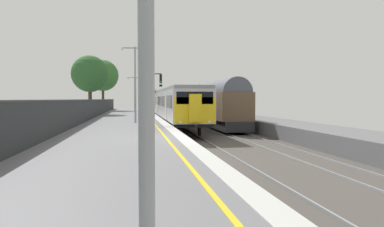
{
  "coord_description": "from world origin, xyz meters",
  "views": [
    {
      "loc": [
        -1.76,
        -15.76,
        1.75
      ],
      "look_at": [
        1.75,
        5.39,
        0.86
      ],
      "focal_mm": 32.78,
      "sensor_mm": 36.0,
      "label": 1
    }
  ],
  "objects_px": {
    "background_tree_centre": "(91,75)",
    "background_tree_left": "(102,77)",
    "signal_gantry": "(156,89)",
    "commuter_train_at_platform": "(159,102)",
    "freight_train_adjacent_track": "(192,102)",
    "speed_limit_sign": "(154,99)",
    "platform_lamp_mid": "(135,78)",
    "platform_lamp_far": "(135,91)"
  },
  "relations": [
    {
      "from": "background_tree_centre",
      "to": "background_tree_left",
      "type": "bearing_deg",
      "value": 89.2
    },
    {
      "from": "background_tree_centre",
      "to": "signal_gantry",
      "type": "bearing_deg",
      "value": -22.14
    },
    {
      "from": "commuter_train_at_platform",
      "to": "freight_train_adjacent_track",
      "type": "distance_m",
      "value": 7.77
    },
    {
      "from": "commuter_train_at_platform",
      "to": "signal_gantry",
      "type": "distance_m",
      "value": 14.74
    },
    {
      "from": "speed_limit_sign",
      "to": "background_tree_centre",
      "type": "bearing_deg",
      "value": 134.19
    },
    {
      "from": "signal_gantry",
      "to": "background_tree_left",
      "type": "bearing_deg",
      "value": 113.8
    },
    {
      "from": "signal_gantry",
      "to": "background_tree_left",
      "type": "relative_size",
      "value": 0.59
    },
    {
      "from": "commuter_train_at_platform",
      "to": "background_tree_left",
      "type": "relative_size",
      "value": 8.2
    },
    {
      "from": "freight_train_adjacent_track",
      "to": "signal_gantry",
      "type": "xyz_separation_m",
      "value": [
        -5.46,
        -7.92,
        1.5
      ]
    },
    {
      "from": "signal_gantry",
      "to": "platform_lamp_mid",
      "type": "bearing_deg",
      "value": -99.99
    },
    {
      "from": "commuter_train_at_platform",
      "to": "background_tree_centre",
      "type": "xyz_separation_m",
      "value": [
        -8.79,
        -11.59,
        3.28
      ]
    },
    {
      "from": "platform_lamp_mid",
      "to": "background_tree_centre",
      "type": "xyz_separation_m",
      "value": [
        -5.03,
        16.01,
        1.26
      ]
    },
    {
      "from": "commuter_train_at_platform",
      "to": "platform_lamp_far",
      "type": "height_order",
      "value": "platform_lamp_far"
    },
    {
      "from": "background_tree_centre",
      "to": "freight_train_adjacent_track",
      "type": "bearing_deg",
      "value": 21.1
    },
    {
      "from": "platform_lamp_far",
      "to": "background_tree_left",
      "type": "relative_size",
      "value": 0.62
    },
    {
      "from": "commuter_train_at_platform",
      "to": "speed_limit_sign",
      "type": "distance_m",
      "value": 18.83
    },
    {
      "from": "signal_gantry",
      "to": "background_tree_centre",
      "type": "height_order",
      "value": "background_tree_centre"
    },
    {
      "from": "commuter_train_at_platform",
      "to": "platform_lamp_far",
      "type": "relative_size",
      "value": 13.2
    },
    {
      "from": "freight_train_adjacent_track",
      "to": "background_tree_left",
      "type": "relative_size",
      "value": 5.62
    },
    {
      "from": "commuter_train_at_platform",
      "to": "platform_lamp_mid",
      "type": "bearing_deg",
      "value": -97.74
    },
    {
      "from": "commuter_train_at_platform",
      "to": "background_tree_left",
      "type": "bearing_deg",
      "value": 169.31
    },
    {
      "from": "freight_train_adjacent_track",
      "to": "signal_gantry",
      "type": "relative_size",
      "value": 9.47
    },
    {
      "from": "freight_train_adjacent_track",
      "to": "platform_lamp_far",
      "type": "bearing_deg",
      "value": 164.29
    },
    {
      "from": "background_tree_left",
      "to": "background_tree_centre",
      "type": "distance_m",
      "value": 13.23
    },
    {
      "from": "signal_gantry",
      "to": "speed_limit_sign",
      "type": "bearing_deg",
      "value": -95.31
    },
    {
      "from": "signal_gantry",
      "to": "speed_limit_sign",
      "type": "distance_m",
      "value": 4.33
    },
    {
      "from": "signal_gantry",
      "to": "platform_lamp_mid",
      "type": "xyz_separation_m",
      "value": [
        -2.3,
        -13.03,
        0.4
      ]
    },
    {
      "from": "speed_limit_sign",
      "to": "background_tree_centre",
      "type": "relative_size",
      "value": 0.41
    },
    {
      "from": "commuter_train_at_platform",
      "to": "platform_lamp_mid",
      "type": "height_order",
      "value": "platform_lamp_mid"
    },
    {
      "from": "commuter_train_at_platform",
      "to": "background_tree_left",
      "type": "distance_m",
      "value": 9.59
    },
    {
      "from": "background_tree_left",
      "to": "signal_gantry",
      "type": "bearing_deg",
      "value": -66.2
    },
    {
      "from": "background_tree_left",
      "to": "background_tree_centre",
      "type": "xyz_separation_m",
      "value": [
        -0.19,
        -13.22,
        -0.64
      ]
    },
    {
      "from": "freight_train_adjacent_track",
      "to": "speed_limit_sign",
      "type": "xyz_separation_m",
      "value": [
        -5.85,
        -12.08,
        0.35
      ]
    },
    {
      "from": "platform_lamp_far",
      "to": "background_tree_centre",
      "type": "distance_m",
      "value": 8.87
    },
    {
      "from": "platform_lamp_mid",
      "to": "background_tree_left",
      "type": "distance_m",
      "value": 29.69
    },
    {
      "from": "background_tree_left",
      "to": "freight_train_adjacent_track",
      "type": "bearing_deg",
      "value": -33.3
    },
    {
      "from": "speed_limit_sign",
      "to": "platform_lamp_mid",
      "type": "distance_m",
      "value": 9.21
    },
    {
      "from": "speed_limit_sign",
      "to": "background_tree_centre",
      "type": "distance_m",
      "value": 10.34
    },
    {
      "from": "speed_limit_sign",
      "to": "platform_lamp_mid",
      "type": "relative_size",
      "value": 0.49
    },
    {
      "from": "freight_train_adjacent_track",
      "to": "background_tree_left",
      "type": "xyz_separation_m",
      "value": [
        -12.61,
        8.28,
        3.79
      ]
    },
    {
      "from": "platform_lamp_mid",
      "to": "platform_lamp_far",
      "type": "xyz_separation_m",
      "value": [
        -0.0,
        23.13,
        -0.39
      ]
    },
    {
      "from": "commuter_train_at_platform",
      "to": "speed_limit_sign",
      "type": "bearing_deg",
      "value": -95.63
    }
  ]
}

